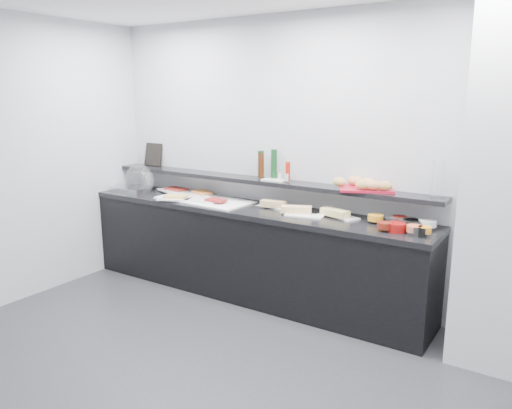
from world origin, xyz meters
The scene contains 55 objects.
ground centered at (0.00, 0.00, 0.00)m, with size 5.00×5.00×0.00m, color #2D2D30.
back_wall centered at (0.00, 2.00, 1.35)m, with size 5.00×0.02×2.70m, color #B0B3B7.
column centered at (1.50, 1.65, 1.35)m, with size 0.50×0.50×2.70m, color silver.
buffet_cabinet centered at (-0.70, 1.70, 0.42)m, with size 3.60×0.60×0.85m, color black.
counter_top centered at (-0.70, 1.70, 0.88)m, with size 3.62×0.62×0.05m, color black.
wall_shelf centered at (-0.70, 1.88, 1.13)m, with size 3.60×0.25×0.04m, color black.
cloche_base centered at (-2.27, 1.68, 0.92)m, with size 0.42×0.28×0.04m, color #B8BCC0.
cloche_dome centered at (-2.19, 1.73, 1.03)m, with size 0.42×0.28×0.34m, color white.
linen_runner centered at (-1.24, 1.69, 0.91)m, with size 1.00×0.47×0.01m, color white.
platter_meat_a centered at (-1.80, 1.84, 0.92)m, with size 0.34×0.23×0.01m, color silver.
food_meat_a centered at (-1.75, 1.84, 0.94)m, with size 0.23×0.15×0.02m, color maroon.
platter_salmon centered at (-1.42, 1.82, 0.92)m, with size 0.28×0.19×0.01m, color silver.
food_salmon centered at (-1.40, 1.85, 0.94)m, with size 0.22×0.14×0.02m, color orange.
platter_cheese centered at (-1.49, 1.53, 0.92)m, with size 0.33×0.22×0.01m, color white.
food_cheese centered at (-1.49, 1.54, 0.94)m, with size 0.23×0.15×0.02m, color #D5B053.
platter_meat_b centered at (-1.20, 1.62, 0.92)m, with size 0.34×0.23×0.01m, color white.
food_meat_b centered at (-1.03, 1.62, 0.94)m, with size 0.20×0.13×0.02m, color maroon.
sandwich_plate_left centered at (-0.45, 1.82, 0.91)m, with size 0.38×0.16×0.01m, color silver.
sandwich_food_left centered at (-0.46, 1.77, 0.94)m, with size 0.24×0.09×0.06m, color tan.
tongs_left centered at (-0.55, 1.74, 0.92)m, with size 0.01×0.01×0.16m, color #AAADB1.
sandwich_plate_mid centered at (-0.07, 1.65, 0.91)m, with size 0.34×0.14×0.01m, color white.
sandwich_food_mid centered at (-0.16, 1.68, 0.94)m, with size 0.27×0.10×0.06m, color #DAB172.
tongs_mid centered at (-0.22, 1.60, 0.92)m, with size 0.01×0.01×0.16m, color silver.
sandwich_plate_right centered at (0.22, 1.80, 0.91)m, with size 0.35×0.15×0.01m, color white.
sandwich_food_right centered at (0.18, 1.76, 0.94)m, with size 0.26×0.10×0.06m, color #E7CE79.
tongs_right centered at (0.10, 1.74, 0.92)m, with size 0.01×0.01×0.16m, color #AFB2B6.
bowl_glass_fruit centered at (0.70, 1.82, 0.94)m, with size 0.18×0.18×0.07m, color white.
fill_glass_fruit centered at (0.54, 1.78, 0.95)m, with size 0.13×0.13×0.05m, color orange.
bowl_black_jam centered at (0.85, 1.78, 0.94)m, with size 0.14×0.14×0.07m, color black.
fill_black_jam centered at (0.73, 1.84, 0.95)m, with size 0.12×0.12×0.05m, color #62130E.
bowl_glass_cream centered at (0.83, 1.79, 0.94)m, with size 0.20×0.20×0.07m, color silver.
fill_glass_cream centered at (0.96, 1.83, 0.95)m, with size 0.14×0.14×0.05m, color white.
bowl_red_jam centered at (0.78, 1.61, 0.94)m, with size 0.15×0.15×0.07m, color maroon.
fill_red_jam centered at (0.69, 1.57, 0.95)m, with size 0.11×0.11×0.05m, color #61180D.
bowl_glass_salmon centered at (0.94, 1.60, 0.94)m, with size 0.15×0.15×0.07m, color white.
fill_glass_salmon centered at (0.92, 1.60, 0.95)m, with size 0.12×0.12×0.05m, color #E05B36.
bowl_black_fruit centered at (0.96, 1.58, 0.94)m, with size 0.11×0.11×0.07m, color black.
fill_black_fruit centered at (1.00, 1.61, 0.95)m, with size 0.10×0.10×0.05m, color orange.
framed_print centered at (-2.21, 1.97, 1.28)m, with size 0.25×0.02×0.26m, color black.
print_art centered at (-2.20, 1.99, 1.28)m, with size 0.18×0.00×0.22m, color beige.
condiment_tray centered at (-0.51, 1.87, 1.16)m, with size 0.23×0.14×0.01m, color silver.
bottle_green_a centered at (-0.69, 1.91, 1.29)m, with size 0.06×0.06×0.26m, color #0E3412.
bottle_brown centered at (-0.67, 1.88, 1.28)m, with size 0.06×0.06×0.24m, color #3D1C0B.
bottle_green_b centered at (-0.56, 1.94, 1.30)m, with size 0.06×0.06×0.28m, color #103C18.
bottle_hot centered at (-0.36, 1.87, 1.25)m, with size 0.05×0.05×0.18m, color #B41E0C.
shaker_salt centered at (-0.44, 1.85, 1.20)m, with size 0.03×0.03×0.07m, color white.
shaker_pepper centered at (-0.36, 1.85, 1.20)m, with size 0.03×0.03×0.07m, color silver.
bread_tray centered at (0.41, 1.90, 1.16)m, with size 0.45×0.32×0.02m, color maroon.
bread_roll_nw centered at (0.28, 1.95, 1.21)m, with size 0.15×0.10×0.08m, color #CC854E.
bread_roll_n centered at (0.41, 1.93, 1.21)m, with size 0.16×0.10×0.08m, color tan.
bread_roll_sw centered at (0.18, 1.83, 1.21)m, with size 0.12×0.08×0.08m, color tan.
bread_roll_s centered at (0.41, 1.79, 1.21)m, with size 0.12×0.08×0.08m, color #AA8041.
bread_roll_se centered at (0.49, 1.83, 1.21)m, with size 0.15×0.10×0.08m, color #C47B4A.
bread_roll_mide centered at (0.58, 1.86, 1.21)m, with size 0.13×0.08×0.08m, color #AF8042.
carafe centered at (1.00, 1.90, 1.30)m, with size 0.10×0.10×0.30m, color white.
Camera 1 is at (1.92, -2.20, 1.98)m, focal length 35.00 mm.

